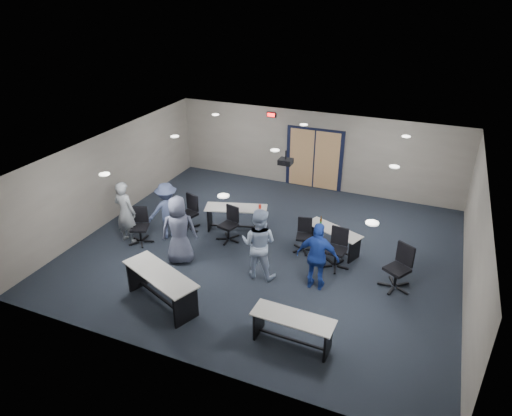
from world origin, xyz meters
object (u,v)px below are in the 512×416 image
at_px(chair_back_c, 304,236).
at_px(person_gray, 125,212).
at_px(table_front_right, 293,325).
at_px(chair_loose_left, 139,227).
at_px(chair_back_d, 336,249).
at_px(chair_back_a, 187,213).
at_px(person_back, 167,211).
at_px(chair_back_b, 228,224).
at_px(table_back_right, 333,236).
at_px(table_front_left, 161,283).
at_px(chair_loose_right, 397,268).
at_px(person_navy, 318,257).
at_px(person_lightblue, 259,243).
at_px(person_plaid, 179,230).
at_px(table_back_left, 236,214).

xyz_separation_m(chair_back_c, person_gray, (-4.70, -1.40, 0.45)).
height_order(table_front_right, chair_loose_left, chair_loose_left).
distance_m(table_front_right, person_gray, 5.94).
bearing_deg(chair_back_d, chair_loose_left, -165.66).
height_order(chair_back_a, chair_back_c, chair_back_a).
distance_m(chair_back_d, person_back, 4.78).
bearing_deg(table_front_right, chair_back_b, 134.55).
relative_size(table_front_right, chair_back_c, 1.83).
bearing_deg(chair_back_d, table_back_right, 114.22).
distance_m(table_front_left, chair_back_b, 3.13).
relative_size(chair_back_b, chair_loose_left, 0.98).
height_order(table_back_right, chair_back_c, chair_back_c).
bearing_deg(chair_back_a, person_back, -101.13).
relative_size(table_back_right, chair_back_c, 1.82).
height_order(chair_back_d, chair_loose_right, chair_loose_right).
relative_size(chair_back_c, person_back, 0.56).
relative_size(chair_back_b, person_navy, 0.58).
relative_size(table_front_left, person_lightblue, 1.16).
xyz_separation_m(person_plaid, person_navy, (3.58, 0.23, -0.06)).
distance_m(chair_loose_left, person_gray, 0.54).
relative_size(person_gray, person_navy, 1.05).
relative_size(chair_back_a, chair_loose_right, 0.94).
xyz_separation_m(person_gray, person_plaid, (1.89, -0.31, 0.01)).
height_order(person_plaid, person_lightblue, same).
bearing_deg(chair_loose_left, table_back_left, 16.30).
relative_size(table_back_left, chair_back_d, 1.78).
relative_size(chair_back_d, person_lightblue, 0.58).
height_order(person_gray, person_navy, person_gray).
distance_m(chair_back_a, chair_back_b, 1.37).
xyz_separation_m(chair_back_b, chair_back_c, (2.12, 0.28, -0.04)).
distance_m(person_gray, person_navy, 5.47).
xyz_separation_m(chair_back_b, person_navy, (2.89, -1.19, 0.36)).
height_order(table_back_left, person_navy, person_navy).
distance_m(person_gray, person_back, 1.13).
bearing_deg(person_gray, person_lightblue, -177.56).
xyz_separation_m(table_back_left, chair_loose_right, (4.68, -1.14, 0.06)).
bearing_deg(chair_back_d, table_back_left, 170.03).
distance_m(chair_back_d, chair_loose_right, 1.56).
height_order(chair_back_a, person_back, person_back).
bearing_deg(chair_back_a, table_back_right, 23.02).
bearing_deg(chair_back_b, chair_back_a, -171.06).
bearing_deg(person_navy, chair_back_b, -23.49).
height_order(chair_back_a, chair_back_b, chair_back_a).
height_order(table_back_left, person_gray, person_gray).
distance_m(chair_back_d, person_gray, 5.77).
xyz_separation_m(table_back_left, chair_back_d, (3.15, -0.83, 0.03)).
bearing_deg(chair_back_a, person_plaid, -49.76).
height_order(table_back_right, person_gray, person_gray).
bearing_deg(person_lightblue, chair_back_d, -149.93).
bearing_deg(chair_back_c, chair_back_a, 170.10).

